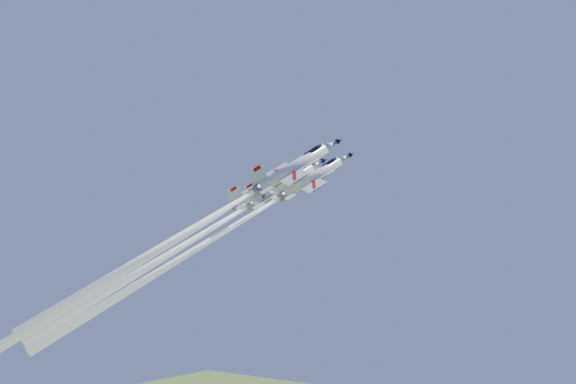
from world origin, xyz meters
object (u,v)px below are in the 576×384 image
Objects in this scene: jet_left at (193,240)px; jet_slot at (167,246)px; jet_lead at (211,240)px; jet_right at (199,225)px.

jet_slot is (2.50, -8.72, -1.43)m from jet_left.
jet_lead reaches higher than jet_slot.
jet_lead is 5.11m from jet_left.
jet_slot is (-2.55, -7.94, -1.20)m from jet_lead.
jet_left reaches higher than jet_slot.
jet_right reaches higher than jet_left.
jet_right reaches higher than jet_slot.
jet_lead is 1.12× the size of jet_slot.
jet_right is 8.25m from jet_slot.
jet_right is (10.05, -8.96, 1.89)m from jet_left.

